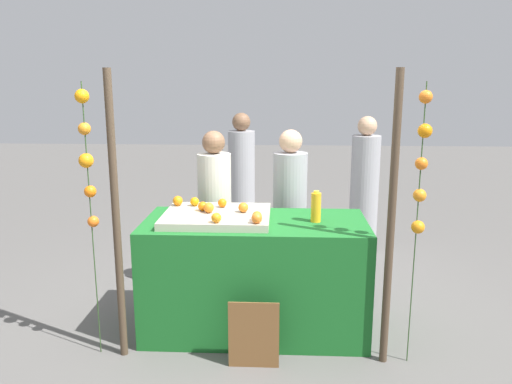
# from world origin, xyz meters

# --- Properties ---
(ground_plane) EXTENTS (24.00, 24.00, 0.00)m
(ground_plane) POSITION_xyz_m (0.00, 0.00, 0.00)
(ground_plane) COLOR #565451
(stall_counter) EXTENTS (1.77, 0.83, 0.93)m
(stall_counter) POSITION_xyz_m (0.00, 0.00, 0.47)
(stall_counter) COLOR #196023
(stall_counter) RESTS_ON ground_plane
(orange_tray) EXTENTS (0.84, 0.68, 0.06)m
(orange_tray) POSITION_xyz_m (-0.31, 0.01, 0.96)
(orange_tray) COLOR #B2AD99
(orange_tray) RESTS_ON stall_counter
(orange_0) EXTENTS (0.08, 0.08, 0.08)m
(orange_0) POSITION_xyz_m (-0.66, 0.22, 1.03)
(orange_0) COLOR orange
(orange_0) RESTS_ON orange_tray
(orange_1) EXTENTS (0.08, 0.08, 0.08)m
(orange_1) POSITION_xyz_m (-0.10, 0.03, 1.03)
(orange_1) COLOR orange
(orange_1) RESTS_ON orange_tray
(orange_2) EXTENTS (0.07, 0.07, 0.07)m
(orange_2) POSITION_xyz_m (-0.43, 0.06, 1.03)
(orange_2) COLOR orange
(orange_2) RESTS_ON orange_tray
(orange_3) EXTENTS (0.08, 0.08, 0.08)m
(orange_3) POSITION_xyz_m (0.03, -0.28, 1.03)
(orange_3) COLOR orange
(orange_3) RESTS_ON orange_tray
(orange_4) EXTENTS (0.07, 0.07, 0.07)m
(orange_4) POSITION_xyz_m (0.03, -0.21, 1.03)
(orange_4) COLOR orange
(orange_4) RESTS_ON orange_tray
(orange_5) EXTENTS (0.07, 0.07, 0.07)m
(orange_5) POSITION_xyz_m (-0.28, 0.18, 1.03)
(orange_5) COLOR orange
(orange_5) RESTS_ON orange_tray
(orange_6) EXTENTS (0.08, 0.08, 0.08)m
(orange_6) POSITION_xyz_m (-0.27, -0.28, 1.03)
(orange_6) COLOR orange
(orange_6) RESTS_ON orange_tray
(orange_7) EXTENTS (0.07, 0.07, 0.07)m
(orange_7) POSITION_xyz_m (-0.52, 0.22, 1.03)
(orange_7) COLOR orange
(orange_7) RESTS_ON orange_tray
(orange_8) EXTENTS (0.08, 0.08, 0.08)m
(orange_8) POSITION_xyz_m (-0.37, 0.00, 1.03)
(orange_8) COLOR orange
(orange_8) RESTS_ON orange_tray
(juice_bottle) EXTENTS (0.08, 0.08, 0.25)m
(juice_bottle) POSITION_xyz_m (0.48, -0.01, 1.05)
(juice_bottle) COLOR gold
(juice_bottle) RESTS_ON stall_counter
(chalkboard_sign) EXTENTS (0.36, 0.03, 0.51)m
(chalkboard_sign) POSITION_xyz_m (0.02, -0.58, 0.24)
(chalkboard_sign) COLOR brown
(chalkboard_sign) RESTS_ON ground_plane
(vendor_left) EXTENTS (0.31, 0.31, 1.57)m
(vendor_left) POSITION_xyz_m (-0.42, 0.73, 0.73)
(vendor_left) COLOR beige
(vendor_left) RESTS_ON ground_plane
(vendor_right) EXTENTS (0.32, 0.32, 1.58)m
(vendor_right) POSITION_xyz_m (0.29, 0.75, 0.74)
(vendor_right) COLOR #99999E
(vendor_right) RESTS_ON ground_plane
(crowd_person_0) EXTENTS (0.33, 0.33, 1.62)m
(crowd_person_0) POSITION_xyz_m (1.17, 1.91, 0.76)
(crowd_person_0) COLOR #99999E
(crowd_person_0) RESTS_ON ground_plane
(crowd_person_1) EXTENTS (0.33, 0.33, 1.64)m
(crowd_person_1) POSITION_xyz_m (-0.28, 2.26, 0.76)
(crowd_person_1) COLOR #99999E
(crowd_person_1) RESTS_ON ground_plane
(canopy_post_left) EXTENTS (0.06, 0.06, 2.11)m
(canopy_post_left) POSITION_xyz_m (-0.97, -0.45, 1.05)
(canopy_post_left) COLOR #473828
(canopy_post_left) RESTS_ON ground_plane
(canopy_post_right) EXTENTS (0.06, 0.06, 2.11)m
(canopy_post_right) POSITION_xyz_m (0.97, -0.45, 1.05)
(canopy_post_right) COLOR #473828
(canopy_post_right) RESTS_ON ground_plane
(garland_strand_left) EXTENTS (0.11, 0.11, 2.02)m
(garland_strand_left) POSITION_xyz_m (-1.16, -0.43, 1.50)
(garland_strand_left) COLOR #2D4C23
(garland_strand_left) RESTS_ON ground_plane
(garland_strand_right) EXTENTS (0.10, 0.11, 2.02)m
(garland_strand_right) POSITION_xyz_m (1.15, -0.45, 1.45)
(garland_strand_right) COLOR #2D4C23
(garland_strand_right) RESTS_ON ground_plane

